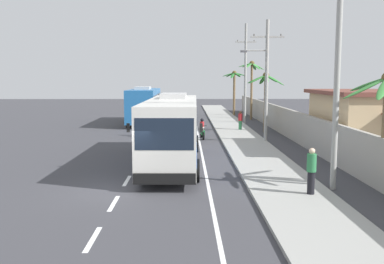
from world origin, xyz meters
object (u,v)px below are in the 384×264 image
Objects in this scene: utility_pole_nearest at (338,65)px; utility_pole_far at (245,72)px; pedestrian_near_kerb at (240,120)px; coach_bus_far_lane at (144,104)px; pedestrian_midwalk at (311,170)px; motorcycle_beside_bus at (202,130)px; palm_second at (234,83)px; coach_bus_foreground at (172,128)px; palm_third at (252,76)px; utility_pole_mid at (266,78)px; palm_fourth at (266,87)px.

utility_pole_nearest is 0.98× the size of utility_pole_far.
pedestrian_near_kerb is at bearing -100.86° from utility_pole_far.
utility_pole_nearest is (10.33, -26.62, 3.15)m from coach_bus_far_lane.
coach_bus_far_lane is 29.32m from pedestrian_midwalk.
palm_second is at bearing 77.15° from motorcycle_beside_bus.
motorcycle_beside_bus is at bearing 78.62° from coach_bus_foreground.
motorcycle_beside_bus is 0.20× the size of utility_pole_nearest.
pedestrian_midwalk is at bearing -94.26° from palm_third.
utility_pole_far is (0.33, 13.30, 0.54)m from utility_pole_mid.
utility_pole_nearest is (4.87, -15.32, 4.47)m from motorcycle_beside_bus.
utility_pole_far is at bearing 88.57° from utility_pole_mid.
coach_bus_far_lane is at bearing 115.81° from motorcycle_beside_bus.
pedestrian_near_kerb is at bearing -103.08° from palm_third.
pedestrian_midwalk is (9.06, -27.87, -0.88)m from coach_bus_far_lane.
palm_fourth is (1.11, 5.99, -0.80)m from utility_pole_mid.
pedestrian_midwalk is 0.18× the size of utility_pole_far.
palm_second is 0.85× the size of palm_third.
palm_third is at bearing -145.47° from pedestrian_midwalk.
coach_bus_foreground reaches higher than motorcycle_beside_bus.
coach_bus_far_lane is 12.62m from motorcycle_beside_bus.
pedestrian_near_kerb is (3.48, 4.78, 0.35)m from motorcycle_beside_bus.
pedestrian_near_kerb is 7.83m from utility_pole_far.
pedestrian_midwalk is 32.49m from palm_third.
palm_third is (2.52, 10.83, 3.89)m from pedestrian_near_kerb.
utility_pole_far is at bearing 96.06° from palm_fourth.
utility_pole_far is 8.84m from palm_second.
coach_bus_foreground is 10.27m from utility_pole_mid.
utility_pole_mid reaches higher than coach_bus_foreground.
coach_bus_foreground is at bearing -79.46° from pedestrian_near_kerb.
pedestrian_near_kerb is 15.60m from palm_second.
utility_pole_mid is 22.07m from palm_second.
utility_pole_mid reaches higher than pedestrian_midwalk.
palm_second is (10.04, 8.75, 2.04)m from coach_bus_far_lane.
motorcycle_beside_bus is 0.39× the size of palm_fourth.
pedestrian_near_kerb is (5.42, 14.42, -0.95)m from coach_bus_foreground.
palm_second is (4.57, 20.05, 3.37)m from motorcycle_beside_bus.
palm_fourth is (-0.49, -11.63, -1.05)m from palm_third.
utility_pole_nearest is 35.39m from palm_second.
palm_fourth is at bearing 9.35° from pedestrian_near_kerb.
coach_bus_far_lane is 10.68m from utility_pole_far.
palm_second is 4.74m from palm_third.
utility_pole_far is at bearing 67.28° from motorcycle_beside_bus.
coach_bus_far_lane is 13.32m from palm_fourth.
coach_bus_foreground is 1.93× the size of palm_third.
coach_bus_far_lane reaches higher than pedestrian_midwalk.
pedestrian_midwalk is 36.75m from palm_second.
utility_pole_mid is at bearing -144.34° from pedestrian_midwalk.
palm_fourth reaches higher than motorcycle_beside_bus.
motorcycle_beside_bus is 16.69m from utility_pole_nearest.
motorcycle_beside_bus is at bearing 107.64° from utility_pole_nearest.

